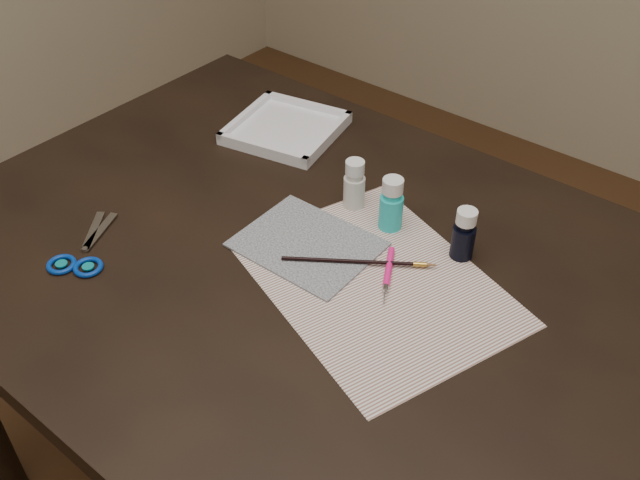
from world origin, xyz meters
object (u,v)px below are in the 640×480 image
Objects in this scene: paint_bottle_navy at (464,234)px; scissors at (85,242)px; paper at (376,283)px; palette_tray at (286,128)px; paint_bottle_white at (354,184)px; canvas at (307,244)px; paint_bottle_cyan at (391,204)px.

scissors is at bearing -143.65° from paint_bottle_navy.
paper is 2.04× the size of palette_tray.
paint_bottle_white is 0.45m from scissors.
palette_tray is (-0.46, 0.11, -0.03)m from paint_bottle_navy.
scissors is 0.47m from palette_tray.
paper is 2.25× the size of scissors.
paint_bottle_navy is 0.61m from scissors.
paint_bottle_navy is at bearing -91.24° from scissors.
palette_tray is at bearing -40.58° from scissors.
paint_bottle_white is 0.27m from palette_tray.
paint_bottle_white is 0.21m from paint_bottle_navy.
canvas is 2.23× the size of paint_bottle_cyan.
paper is at bearing -0.91° from canvas.
paper is at bearing -63.68° from paint_bottle_cyan.
paint_bottle_white is at bearing 179.86° from paint_bottle_navy.
paper is at bearing -116.37° from paint_bottle_navy.
canvas is 2.39× the size of paint_bottle_navy.
paint_bottle_navy is at bearing 4.21° from paint_bottle_cyan.
canvas is 2.37× the size of paint_bottle_white.
paint_bottle_navy is at bearing 63.63° from paper.
paint_bottle_cyan is (-0.06, 0.13, 0.05)m from paper.
paint_bottle_white is 0.50× the size of scissors.
paint_bottle_navy is (0.13, 0.01, -0.00)m from paint_bottle_cyan.
palette_tray is (-0.26, 0.24, 0.01)m from canvas.
palette_tray is at bearing 160.42° from paint_bottle_cyan.
paint_bottle_cyan reaches higher than canvas.
paper is 4.53× the size of paint_bottle_navy.
palette_tray is at bearing 166.77° from paint_bottle_navy.
scissors is (-0.42, -0.22, 0.00)m from paper.
canvas is 0.35m from palette_tray.
paint_bottle_white is at bearing -23.43° from palette_tray.
paper is 4.24× the size of paint_bottle_cyan.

